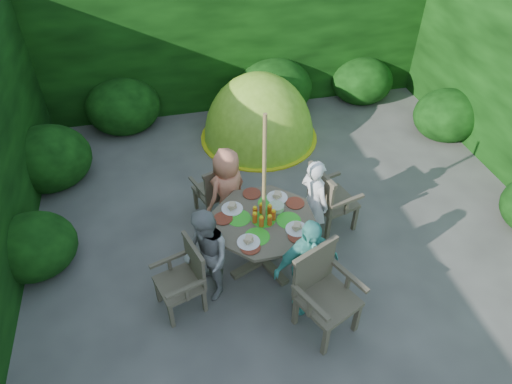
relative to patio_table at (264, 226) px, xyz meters
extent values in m
plane|color=#47443F|center=(0.53, 0.42, -0.64)|extent=(60.00, 60.00, 0.00)
cube|color=black|center=(0.53, 4.42, 0.61)|extent=(9.00, 1.00, 2.50)
cylinder|color=#453D2D|center=(0.00, 0.00, -0.28)|extent=(0.13, 0.13, 0.71)
cube|color=#453D2D|center=(0.00, 0.00, -0.61)|extent=(0.91, 0.46, 0.06)
cube|color=#453D2D|center=(0.00, 0.00, -0.61)|extent=(0.46, 0.91, 0.06)
cylinder|color=#453D2D|center=(0.00, 0.00, 0.10)|extent=(1.70, 1.70, 0.04)
cylinder|color=green|center=(-0.15, -0.26, 0.12)|extent=(0.29, 0.29, 0.00)
cylinder|color=green|center=(0.28, -0.09, 0.12)|extent=(0.29, 0.29, 0.00)
cylinder|color=green|center=(-0.29, 0.08, 0.12)|extent=(0.29, 0.29, 0.00)
cylinder|color=green|center=(0.14, 0.26, 0.12)|extent=(0.29, 0.29, 0.00)
cylinder|color=green|center=(0.00, 0.00, 0.12)|extent=(0.29, 0.29, 0.00)
cylinder|color=white|center=(0.25, 0.33, 0.13)|extent=(0.26, 0.26, 0.01)
cylinder|color=white|center=(-0.34, 0.25, 0.13)|extent=(0.26, 0.26, 0.01)
cylinder|color=white|center=(-0.26, -0.33, 0.13)|extent=(0.26, 0.26, 0.01)
cylinder|color=white|center=(0.33, -0.26, 0.13)|extent=(0.26, 0.26, 0.01)
cylinder|color=red|center=(0.44, 0.18, 0.13)|extent=(0.23, 0.23, 0.01)
cylinder|color=red|center=(-0.04, 0.48, 0.13)|extent=(0.23, 0.23, 0.01)
cylinder|color=red|center=(-0.47, 0.11, 0.13)|extent=(0.23, 0.23, 0.01)
cylinder|color=red|center=(-0.26, -0.41, 0.13)|extent=(0.23, 0.23, 0.01)
cylinder|color=red|center=(0.31, -0.37, 0.13)|extent=(0.23, 0.23, 0.01)
cylinder|color=#5EA740|center=(0.19, 0.13, 0.15)|extent=(0.19, 0.19, 0.06)
cylinder|color=olive|center=(0.00, 0.00, 0.46)|extent=(0.06, 0.06, 2.20)
cube|color=#453D2D|center=(1.09, 0.45, -0.20)|extent=(0.63, 0.64, 0.05)
cube|color=#453D2D|center=(1.36, 0.28, -0.42)|extent=(0.06, 0.06, 0.43)
cube|color=#453D2D|center=(1.25, 0.72, -0.42)|extent=(0.06, 0.06, 0.43)
cube|color=#453D2D|center=(0.93, 0.17, -0.42)|extent=(0.06, 0.06, 0.43)
cube|color=#453D2D|center=(0.82, 0.61, -0.42)|extent=(0.06, 0.06, 0.43)
cube|color=#453D2D|center=(0.85, 0.38, 0.08)|extent=(0.17, 0.52, 0.51)
cube|color=#453D2D|center=(1.15, 0.19, 0.01)|extent=(0.51, 0.18, 0.04)
cube|color=#453D2D|center=(1.02, 0.70, 0.01)|extent=(0.51, 0.18, 0.04)
cube|color=#453D2D|center=(-1.10, -0.45, -0.24)|extent=(0.59, 0.60, 0.05)
cube|color=#453D2D|center=(-1.35, -0.32, -0.44)|extent=(0.06, 0.06, 0.39)
cube|color=#453D2D|center=(-1.23, -0.71, -0.44)|extent=(0.06, 0.06, 0.39)
cube|color=#453D2D|center=(-0.96, -0.19, -0.44)|extent=(0.06, 0.06, 0.39)
cube|color=#453D2D|center=(-0.84, -0.58, -0.44)|extent=(0.06, 0.06, 0.39)
cube|color=#453D2D|center=(-0.88, -0.38, 0.01)|extent=(0.18, 0.47, 0.46)
cube|color=#453D2D|center=(-1.17, -0.22, -0.05)|extent=(0.46, 0.18, 0.04)
cube|color=#453D2D|center=(-1.02, -0.68, -0.05)|extent=(0.46, 0.18, 0.04)
cube|color=#453D2D|center=(-0.45, 1.09, -0.24)|extent=(0.60, 0.59, 0.05)
cube|color=#453D2D|center=(-0.33, 1.35, -0.45)|extent=(0.06, 0.06, 0.38)
cube|color=#453D2D|center=(-0.71, 1.21, -0.45)|extent=(0.06, 0.06, 0.38)
cube|color=#453D2D|center=(-0.19, 0.97, -0.45)|extent=(0.06, 0.06, 0.38)
cube|color=#453D2D|center=(-0.57, 0.83, -0.45)|extent=(0.06, 0.06, 0.38)
cube|color=#453D2D|center=(-0.38, 0.88, 0.00)|extent=(0.46, 0.20, 0.46)
cube|color=#453D2D|center=(-0.23, 1.17, -0.06)|extent=(0.20, 0.44, 0.04)
cube|color=#453D2D|center=(-0.67, 1.01, -0.06)|extent=(0.20, 0.44, 0.04)
cube|color=#453D2D|center=(0.44, -1.09, -0.17)|extent=(0.74, 0.72, 0.05)
cube|color=#453D2D|center=(0.32, -1.41, -0.41)|extent=(0.07, 0.07, 0.45)
cube|color=#453D2D|center=(0.76, -1.21, -0.41)|extent=(0.07, 0.07, 0.45)
cube|color=#453D2D|center=(0.13, -0.98, -0.41)|extent=(0.07, 0.07, 0.45)
cube|color=#453D2D|center=(0.56, -0.78, -0.41)|extent=(0.07, 0.07, 0.45)
cube|color=#453D2D|center=(0.34, -0.86, 0.12)|extent=(0.53, 0.27, 0.54)
cube|color=#453D2D|center=(0.19, -1.21, 0.04)|extent=(0.27, 0.52, 0.04)
cube|color=#453D2D|center=(0.70, -0.98, 0.04)|extent=(0.27, 0.52, 0.04)
imported|color=white|center=(0.74, 0.30, -0.01)|extent=(0.47, 0.54, 1.26)
imported|color=gray|center=(-0.74, -0.31, -0.01)|extent=(0.60, 0.70, 1.25)
imported|color=#EF8863|center=(-0.31, 0.74, 0.00)|extent=(0.75, 0.69, 1.28)
imported|color=#4DB5A3|center=(0.30, -0.74, 0.03)|extent=(0.82, 0.44, 1.33)
ellipsoid|color=#7DBB24|center=(0.61, 2.82, -0.64)|extent=(2.42, 2.42, 2.35)
ellipsoid|color=black|center=(0.41, 2.19, -0.64)|extent=(0.74, 0.53, 0.81)
cylinder|color=yellow|center=(0.61, 2.82, -0.62)|extent=(2.05, 2.05, 0.03)
camera|label=1|loc=(-0.98, -3.79, 3.90)|focal=32.00mm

